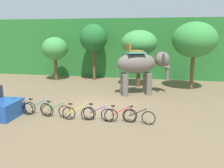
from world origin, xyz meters
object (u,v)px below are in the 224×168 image
(bike_purple, at_px, (98,114))
(elephant, at_px, (141,65))
(bike_orange, at_px, (20,108))
(bike_green, at_px, (56,111))
(tree_far_right, at_px, (55,49))
(tree_center_left, at_px, (94,38))
(bike_yellow, at_px, (78,113))
(bike_teal, at_px, (38,108))
(bike_black, at_px, (139,116))
(tree_center_right, at_px, (194,40))
(bike_red, at_px, (121,115))
(tree_center, at_px, (139,43))

(bike_purple, bearing_deg, elephant, 73.53)
(bike_orange, height_order, bike_green, same)
(tree_far_right, xyz_separation_m, tree_center_left, (3.65, 0.72, 0.99))
(elephant, relative_size, bike_yellow, 2.46)
(bike_teal, bearing_deg, bike_black, -2.63)
(bike_teal, height_order, bike_yellow, same)
(tree_center_right, xyz_separation_m, bike_red, (-4.56, -8.24, -3.60))
(elephant, height_order, bike_yellow, elephant)
(tree_center, relative_size, bike_green, 2.78)
(tree_center_right, relative_size, bike_orange, 3.16)
(tree_center_right, xyz_separation_m, bike_yellow, (-6.81, -8.36, -3.60))
(elephant, relative_size, bike_black, 2.47)
(bike_purple, height_order, bike_red, same)
(elephant, xyz_separation_m, bike_red, (-0.56, -5.90, -1.82))
(tree_center, relative_size, bike_orange, 2.79)
(tree_far_right, distance_m, bike_red, 12.81)
(tree_center, relative_size, bike_yellow, 2.79)
(elephant, xyz_separation_m, bike_green, (-4.13, -5.87, -1.82))
(bike_yellow, height_order, bike_black, same)
(bike_orange, distance_m, bike_yellow, 3.52)
(elephant, xyz_separation_m, bike_purple, (-1.75, -5.91, -1.82))
(bike_green, bearing_deg, bike_yellow, -6.57)
(tree_center, bearing_deg, elephant, -82.19)
(bike_yellow, relative_size, bike_purple, 1.00)
(bike_orange, bearing_deg, bike_black, -1.04)
(tree_far_right, bearing_deg, tree_center_right, -6.76)
(tree_center_left, bearing_deg, bike_green, -86.22)
(bike_orange, xyz_separation_m, bike_yellow, (3.51, -0.23, 0.00))
(tree_center, xyz_separation_m, elephant, (0.35, -2.55, -1.46))
(bike_red, bearing_deg, bike_green, 179.52)
(tree_center, xyz_separation_m, bike_purple, (-1.40, -8.46, -3.28))
(tree_center, height_order, bike_green, tree_center)
(elephant, distance_m, bike_yellow, 6.89)
(tree_center_left, distance_m, bike_orange, 11.05)
(elephant, bearing_deg, bike_red, -95.43)
(tree_center_right, height_order, bike_purple, tree_center_right)
(tree_center_right, height_order, bike_orange, tree_center_right)
(tree_center_left, xyz_separation_m, tree_center_right, (8.81, -2.19, -0.04))
(bike_red, bearing_deg, tree_center, 88.57)
(bike_orange, height_order, bike_black, same)
(bike_red, bearing_deg, tree_center_right, 61.07)
(bike_red, bearing_deg, elephant, 84.57)
(bike_orange, bearing_deg, bike_purple, -1.44)
(tree_center_right, bearing_deg, tree_far_right, 173.24)
(bike_red, distance_m, bike_black, 0.92)
(tree_center_right, xyz_separation_m, bike_orange, (-10.32, -8.13, -3.60))
(bike_yellow, bearing_deg, bike_green, 173.43)
(tree_center_right, xyz_separation_m, bike_teal, (-9.32, -7.99, -3.60))
(tree_center, xyz_separation_m, bike_green, (-3.78, -8.42, -3.28))
(tree_center, xyz_separation_m, bike_yellow, (-2.46, -8.57, -3.28))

